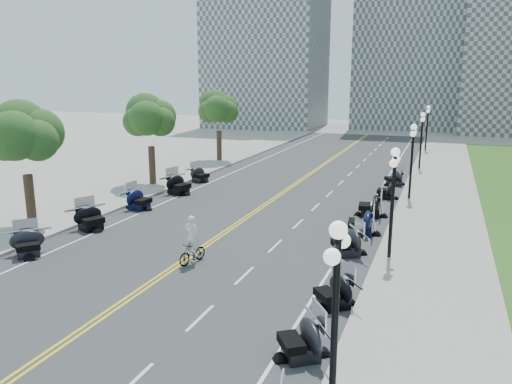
% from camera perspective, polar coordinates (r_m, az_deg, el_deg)
% --- Properties ---
extents(ground, '(160.00, 160.00, 0.00)m').
position_cam_1_polar(ground, '(22.29, -9.07, -8.31)').
color(ground, gray).
extents(road, '(16.00, 90.00, 0.01)m').
position_cam_1_polar(road, '(30.91, 0.14, -2.09)').
color(road, '#333335').
rests_on(road, ground).
extents(centerline_yellow_a, '(0.12, 90.00, 0.00)m').
position_cam_1_polar(centerline_yellow_a, '(30.95, -0.07, -2.05)').
color(centerline_yellow_a, yellow).
rests_on(centerline_yellow_a, road).
extents(centerline_yellow_b, '(0.12, 90.00, 0.00)m').
position_cam_1_polar(centerline_yellow_b, '(30.87, 0.35, -2.10)').
color(centerline_yellow_b, yellow).
rests_on(centerline_yellow_b, road).
extents(edge_line_north, '(0.12, 90.00, 0.00)m').
position_cam_1_polar(edge_line_north, '(29.35, 11.93, -3.18)').
color(edge_line_north, white).
rests_on(edge_line_north, road).
extents(edge_line_south, '(0.12, 90.00, 0.00)m').
position_cam_1_polar(edge_line_south, '(33.64, -10.12, -1.04)').
color(edge_line_south, white).
rests_on(edge_line_south, road).
extents(lane_dash_4, '(0.12, 2.00, 0.00)m').
position_cam_1_polar(lane_dash_4, '(14.71, -13.95, -20.42)').
color(lane_dash_4, white).
rests_on(lane_dash_4, road).
extents(lane_dash_5, '(0.12, 2.00, 0.00)m').
position_cam_1_polar(lane_dash_5, '(17.66, -6.38, -14.08)').
color(lane_dash_5, white).
rests_on(lane_dash_5, road).
extents(lane_dash_6, '(0.12, 2.00, 0.00)m').
position_cam_1_polar(lane_dash_6, '(20.97, -1.34, -9.51)').
color(lane_dash_6, white).
rests_on(lane_dash_6, road).
extents(lane_dash_7, '(0.12, 2.00, 0.00)m').
position_cam_1_polar(lane_dash_7, '(24.48, 2.20, -6.16)').
color(lane_dash_7, white).
rests_on(lane_dash_7, road).
extents(lane_dash_8, '(0.12, 2.00, 0.00)m').
position_cam_1_polar(lane_dash_8, '(28.12, 4.82, -3.65)').
color(lane_dash_8, white).
rests_on(lane_dash_8, road).
extents(lane_dash_9, '(0.12, 2.00, 0.00)m').
position_cam_1_polar(lane_dash_9, '(31.85, 6.81, -1.72)').
color(lane_dash_9, white).
rests_on(lane_dash_9, road).
extents(lane_dash_10, '(0.12, 2.00, 0.00)m').
position_cam_1_polar(lane_dash_10, '(35.63, 8.39, -0.19)').
color(lane_dash_10, white).
rests_on(lane_dash_10, road).
extents(lane_dash_11, '(0.12, 2.00, 0.00)m').
position_cam_1_polar(lane_dash_11, '(39.46, 9.65, 1.04)').
color(lane_dash_11, white).
rests_on(lane_dash_11, road).
extents(lane_dash_12, '(0.12, 2.00, 0.00)m').
position_cam_1_polar(lane_dash_12, '(43.32, 10.70, 2.05)').
color(lane_dash_12, white).
rests_on(lane_dash_12, road).
extents(lane_dash_13, '(0.12, 2.00, 0.00)m').
position_cam_1_polar(lane_dash_13, '(47.20, 11.57, 2.90)').
color(lane_dash_13, white).
rests_on(lane_dash_13, road).
extents(lane_dash_14, '(0.12, 2.00, 0.00)m').
position_cam_1_polar(lane_dash_14, '(51.11, 12.31, 3.62)').
color(lane_dash_14, white).
rests_on(lane_dash_14, road).
extents(lane_dash_15, '(0.12, 2.00, 0.00)m').
position_cam_1_polar(lane_dash_15, '(55.02, 12.95, 4.23)').
color(lane_dash_15, white).
rests_on(lane_dash_15, road).
extents(lane_dash_16, '(0.12, 2.00, 0.00)m').
position_cam_1_polar(lane_dash_16, '(58.95, 13.50, 4.76)').
color(lane_dash_16, white).
rests_on(lane_dash_16, road).
extents(lane_dash_17, '(0.12, 2.00, 0.00)m').
position_cam_1_polar(lane_dash_17, '(62.88, 13.99, 5.23)').
color(lane_dash_17, white).
rests_on(lane_dash_17, road).
extents(lane_dash_18, '(0.12, 2.00, 0.00)m').
position_cam_1_polar(lane_dash_18, '(66.83, 14.42, 5.64)').
color(lane_dash_18, white).
rests_on(lane_dash_18, road).
extents(lane_dash_19, '(0.12, 2.00, 0.00)m').
position_cam_1_polar(lane_dash_19, '(70.78, 14.80, 6.00)').
color(lane_dash_19, white).
rests_on(lane_dash_19, road).
extents(sidewalk_north, '(5.00, 90.00, 0.15)m').
position_cam_1_polar(sidewalk_north, '(29.05, 19.95, -3.73)').
color(sidewalk_north, '#9E9991').
rests_on(sidewalk_north, ground).
extents(sidewalk_south, '(5.00, 90.00, 0.15)m').
position_cam_1_polar(sidewalk_south, '(35.86, -15.76, -0.36)').
color(sidewalk_south, '#9E9991').
rests_on(sidewalk_south, ground).
extents(distant_block_a, '(18.00, 14.00, 26.00)m').
position_cam_1_polar(distant_block_a, '(85.03, 1.20, 16.28)').
color(distant_block_a, gray).
rests_on(distant_block_a, ground).
extents(distant_block_b, '(16.00, 12.00, 30.00)m').
position_cam_1_polar(distant_block_b, '(86.47, 17.17, 17.00)').
color(distant_block_b, gray).
rests_on(distant_block_b, ground).
extents(street_lamp_1, '(0.50, 1.20, 4.90)m').
position_cam_1_polar(street_lamp_1, '(11.48, 8.96, -15.35)').
color(street_lamp_1, black).
rests_on(street_lamp_1, sidewalk_north).
extents(street_lamp_2, '(0.50, 1.20, 4.90)m').
position_cam_1_polar(street_lamp_2, '(22.68, 15.30, -1.35)').
color(street_lamp_2, black).
rests_on(street_lamp_2, sidewalk_north).
extents(street_lamp_3, '(0.50, 1.20, 4.90)m').
position_cam_1_polar(street_lamp_3, '(34.42, 17.34, 3.29)').
color(street_lamp_3, black).
rests_on(street_lamp_3, sidewalk_north).
extents(street_lamp_4, '(0.50, 1.20, 4.90)m').
position_cam_1_polar(street_lamp_4, '(46.30, 18.35, 5.55)').
color(street_lamp_4, black).
rests_on(street_lamp_4, sidewalk_north).
extents(street_lamp_5, '(0.50, 1.20, 4.90)m').
position_cam_1_polar(street_lamp_5, '(58.23, 18.94, 6.89)').
color(street_lamp_5, black).
rests_on(street_lamp_5, sidewalk_north).
extents(tree_2, '(4.80, 4.80, 9.20)m').
position_cam_1_polar(tree_2, '(28.81, -24.98, 5.22)').
color(tree_2, '#235619').
rests_on(tree_2, sidewalk_south).
extents(tree_3, '(4.80, 4.80, 9.20)m').
position_cam_1_polar(tree_3, '(38.11, -12.00, 7.73)').
color(tree_3, '#235619').
rests_on(tree_3, sidewalk_south).
extents(tree_4, '(4.80, 4.80, 9.20)m').
position_cam_1_polar(tree_4, '(48.61, -4.29, 9.04)').
color(tree_4, '#235619').
rests_on(tree_4, sidewalk_south).
extents(motorcycle_n_4, '(2.62, 2.62, 1.32)m').
position_cam_1_polar(motorcycle_n_4, '(15.13, 5.17, -16.20)').
color(motorcycle_n_4, black).
rests_on(motorcycle_n_4, road).
extents(motorcycle_n_5, '(2.59, 2.59, 1.28)m').
position_cam_1_polar(motorcycle_n_5, '(18.27, 8.89, -11.02)').
color(motorcycle_n_5, black).
rests_on(motorcycle_n_5, road).
extents(motorcycle_n_6, '(2.72, 2.72, 1.39)m').
position_cam_1_polar(motorcycle_n_6, '(23.39, 10.40, -5.52)').
color(motorcycle_n_6, black).
rests_on(motorcycle_n_6, road).
extents(motorcycle_n_7, '(2.36, 2.36, 1.48)m').
position_cam_1_polar(motorcycle_n_7, '(26.59, 11.97, -3.24)').
color(motorcycle_n_7, black).
rests_on(motorcycle_n_7, road).
extents(motorcycle_n_8, '(2.34, 2.34, 1.48)m').
position_cam_1_polar(motorcycle_n_8, '(30.13, 12.96, -1.38)').
color(motorcycle_n_8, black).
rests_on(motorcycle_n_8, road).
extents(motorcycle_n_9, '(1.82, 1.82, 1.26)m').
position_cam_1_polar(motorcycle_n_9, '(34.90, 14.64, 0.28)').
color(motorcycle_n_9, black).
rests_on(motorcycle_n_9, road).
extents(motorcycle_n_10, '(2.52, 2.52, 1.28)m').
position_cam_1_polar(motorcycle_n_10, '(39.30, 15.51, 1.64)').
color(motorcycle_n_10, black).
rests_on(motorcycle_n_10, road).
extents(motorcycle_s_5, '(2.68, 2.68, 1.33)m').
position_cam_1_polar(motorcycle_s_5, '(25.20, -24.66, -5.24)').
color(motorcycle_s_5, black).
rests_on(motorcycle_s_5, road).
extents(motorcycle_s_6, '(2.68, 2.68, 1.41)m').
position_cam_1_polar(motorcycle_s_6, '(28.25, -18.41, -2.74)').
color(motorcycle_s_6, black).
rests_on(motorcycle_s_6, road).
extents(motorcycle_s_7, '(2.13, 2.13, 1.39)m').
position_cam_1_polar(motorcycle_s_7, '(31.78, -13.23, -0.74)').
color(motorcycle_s_7, black).
rests_on(motorcycle_s_7, road).
extents(motorcycle_s_8, '(2.65, 2.65, 1.51)m').
position_cam_1_polar(motorcycle_s_8, '(35.42, -8.83, 0.95)').
color(motorcycle_s_8, black).
rests_on(motorcycle_s_8, road).
extents(motorcycle_s_9, '(2.36, 2.36, 1.31)m').
position_cam_1_polar(motorcycle_s_9, '(39.46, -6.43, 2.09)').
color(motorcycle_s_9, black).
rests_on(motorcycle_s_9, road).
extents(bicycle, '(0.88, 1.68, 0.97)m').
position_cam_1_polar(bicycle, '(22.30, -7.29, -6.90)').
color(bicycle, '#A51414').
rests_on(bicycle, road).
extents(cyclist_rider, '(0.67, 0.44, 1.84)m').
position_cam_1_polar(cyclist_rider, '(21.86, -7.39, -3.43)').
color(cyclist_rider, white).
rests_on(cyclist_rider, bicycle).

